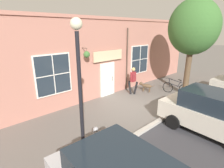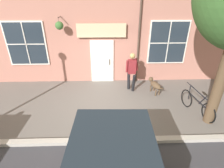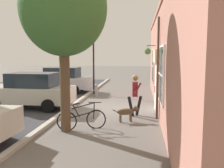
# 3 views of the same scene
# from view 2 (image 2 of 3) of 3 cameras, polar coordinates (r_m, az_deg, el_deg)

# --- Properties ---
(ground_plane) EXTENTS (90.00, 90.00, 0.00)m
(ground_plane) POSITION_cam_2_polar(r_m,az_deg,el_deg) (7.14, -3.21, -6.82)
(ground_plane) COLOR #66605B
(storefront_facade) EXTENTS (0.95, 18.00, 4.75)m
(storefront_facade) POSITION_cam_2_polar(r_m,az_deg,el_deg) (8.39, -3.39, 16.25)
(storefront_facade) COLOR #B27566
(storefront_facade) RESTS_ON ground_plane
(pedestrian_walking) EXTENTS (0.65, 0.55, 1.78)m
(pedestrian_walking) POSITION_cam_2_polar(r_m,az_deg,el_deg) (7.75, 6.48, 5.09)
(pedestrian_walking) COLOR black
(pedestrian_walking) RESTS_ON ground_plane
(dog_on_leash) EXTENTS (1.06, 0.49, 0.65)m
(dog_on_leash) POSITION_cam_2_polar(r_m,az_deg,el_deg) (8.01, 13.75, -0.10)
(dog_on_leash) COLOR brown
(dog_on_leash) RESTS_ON ground_plane
(leaning_bicycle) EXTENTS (1.67, 0.53, 1.01)m
(leaning_bicycle) POSITION_cam_2_polar(r_m,az_deg,el_deg) (7.23, 25.97, -5.90)
(leaning_bicycle) COLOR black
(leaning_bicycle) RESTS_ON ground_plane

